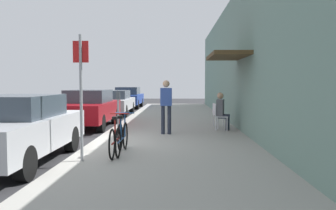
# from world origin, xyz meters

# --- Properties ---
(ground_plane) EXTENTS (60.00, 60.00, 0.00)m
(ground_plane) POSITION_xyz_m (0.00, 0.00, 0.00)
(ground_plane) COLOR #2D2D30
(sidewalk_slab) EXTENTS (4.50, 32.00, 0.12)m
(sidewalk_slab) POSITION_xyz_m (2.25, 2.00, 0.06)
(sidewalk_slab) COLOR #9E9B93
(sidewalk_slab) RESTS_ON ground_plane
(building_facade) EXTENTS (1.40, 32.00, 5.10)m
(building_facade) POSITION_xyz_m (4.64, 2.00, 2.55)
(building_facade) COLOR gray
(building_facade) RESTS_ON ground_plane
(parked_car_0) EXTENTS (1.80, 4.40, 1.47)m
(parked_car_0) POSITION_xyz_m (-1.10, -2.10, 0.76)
(parked_car_0) COLOR #B7B7BC
(parked_car_0) RESTS_ON ground_plane
(parked_car_1) EXTENTS (1.80, 4.40, 1.47)m
(parked_car_1) POSITION_xyz_m (-1.10, 4.08, 0.76)
(parked_car_1) COLOR maroon
(parked_car_1) RESTS_ON ground_plane
(parked_car_2) EXTENTS (1.80, 4.40, 1.33)m
(parked_car_2) POSITION_xyz_m (-1.10, 9.62, 0.70)
(parked_car_2) COLOR #B7B7BC
(parked_car_2) RESTS_ON ground_plane
(parked_car_3) EXTENTS (1.80, 4.40, 1.46)m
(parked_car_3) POSITION_xyz_m (-1.10, 14.99, 0.75)
(parked_car_3) COLOR navy
(parked_car_3) RESTS_ON ground_plane
(parking_meter) EXTENTS (0.12, 0.10, 1.32)m
(parking_meter) POSITION_xyz_m (0.45, 1.83, 0.89)
(parking_meter) COLOR slate
(parking_meter) RESTS_ON sidewalk_slab
(street_sign) EXTENTS (0.32, 0.06, 2.60)m
(street_sign) POSITION_xyz_m (0.40, -2.37, 1.64)
(street_sign) COLOR gray
(street_sign) RESTS_ON sidewalk_slab
(bicycle_0) EXTENTS (0.46, 1.71, 0.90)m
(bicycle_0) POSITION_xyz_m (1.01, -1.73, 0.48)
(bicycle_0) COLOR black
(bicycle_0) RESTS_ON sidewalk_slab
(bicycle_1) EXTENTS (0.46, 1.71, 0.90)m
(bicycle_1) POSITION_xyz_m (1.10, -1.55, 0.48)
(bicycle_1) COLOR black
(bicycle_1) RESTS_ON sidewalk_slab
(cafe_chair_0) EXTENTS (0.55, 0.55, 0.87)m
(cafe_chair_0) POSITION_xyz_m (3.85, 2.61, 0.62)
(cafe_chair_0) COLOR silver
(cafe_chair_0) RESTS_ON sidewalk_slab
(seated_patron_0) EXTENTS (0.50, 0.45, 1.29)m
(seated_patron_0) POSITION_xyz_m (3.90, 2.60, 0.82)
(seated_patron_0) COLOR #232838
(seated_patron_0) RESTS_ON sidewalk_slab
(cafe_chair_1) EXTENTS (0.50, 0.50, 0.87)m
(cafe_chair_1) POSITION_xyz_m (3.84, 3.35, 0.62)
(cafe_chair_1) COLOR silver
(cafe_chair_1) RESTS_ON sidewalk_slab
(pedestrian_standing) EXTENTS (0.36, 0.22, 1.70)m
(pedestrian_standing) POSITION_xyz_m (2.02, 1.55, 1.12)
(pedestrian_standing) COLOR #232838
(pedestrian_standing) RESTS_ON sidewalk_slab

